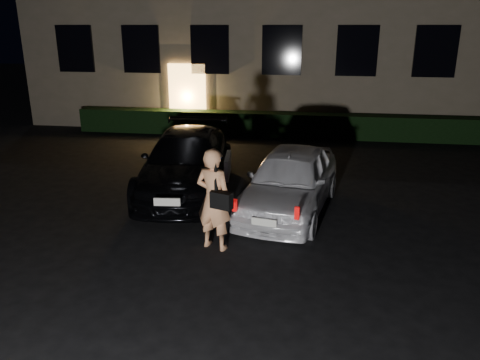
# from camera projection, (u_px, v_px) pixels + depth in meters

# --- Properties ---
(ground) EXTENTS (80.00, 80.00, 0.00)m
(ground) POSITION_uv_depth(u_px,v_px,m) (230.00, 288.00, 7.22)
(ground) COLOR black
(ground) RESTS_ON ground
(hedge) EXTENTS (15.00, 0.70, 0.85)m
(hedge) POSITION_uv_depth(u_px,v_px,m) (279.00, 125.00, 16.94)
(hedge) COLOR black
(hedge) RESTS_ON ground
(sedan) EXTENTS (2.49, 5.07, 1.41)m
(sedan) POSITION_uv_depth(u_px,v_px,m) (187.00, 161.00, 11.37)
(sedan) COLOR black
(sedan) RESTS_ON ground
(hatch) EXTENTS (2.34, 4.28, 1.38)m
(hatch) POSITION_uv_depth(u_px,v_px,m) (290.00, 180.00, 10.04)
(hatch) COLOR white
(hatch) RESTS_ON ground
(man) EXTENTS (0.79, 0.66, 1.87)m
(man) POSITION_uv_depth(u_px,v_px,m) (214.00, 199.00, 8.24)
(man) COLOR #E99E6A
(man) RESTS_ON ground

